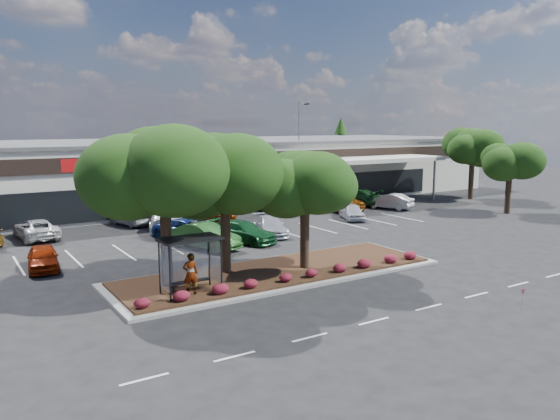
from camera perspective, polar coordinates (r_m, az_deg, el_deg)
ground at (r=27.39m, az=7.90°, el=-8.00°), size 160.00×160.00×0.00m
retail_store at (r=56.69m, az=-14.67°, el=3.86°), size 80.40×25.20×6.25m
landscape_island at (r=29.32m, az=-0.19°, el=-6.51°), size 18.00×6.00×0.26m
lane_markings at (r=35.63m, az=-3.15°, el=-3.92°), size 33.12×20.06×0.01m
shrub_row at (r=27.53m, az=2.15°, el=-6.73°), size 17.00×0.80×0.50m
bus_shelter at (r=25.42m, az=-9.50°, el=-4.00°), size 2.75×1.55×2.59m
island_tree_west at (r=26.32m, az=-11.92°, el=0.58°), size 7.20×7.20×7.89m
island_tree_mid at (r=28.37m, az=-5.77°, el=0.75°), size 6.60×6.60×7.32m
island_tree_east at (r=29.17m, az=2.62°, el=0.21°), size 5.80×5.80×6.50m
tree_east_near at (r=52.61m, az=22.82°, el=3.17°), size 5.60×5.60×6.51m
tree_east_far at (r=61.33m, az=19.42°, el=4.62°), size 6.40×6.40×7.62m
conifer_north_east at (r=81.86m, az=6.34°, el=6.54°), size 3.96×3.96×9.00m
person_waiting at (r=25.30m, az=-9.32°, el=-6.59°), size 0.78×0.59×1.93m
light_pole at (r=58.13m, az=2.09°, el=5.64°), size 1.42×0.71×10.23m
survey_stake at (r=25.97m, az=24.00°, el=-8.23°), size 0.07×0.14×0.97m
car_1 at (r=32.87m, az=-23.53°, el=-4.59°), size 2.07×4.09×1.34m
car_2 at (r=35.41m, az=-7.75°, el=-2.74°), size 3.36×5.18×1.61m
car_3 at (r=37.63m, az=-9.22°, el=-2.13°), size 4.64×6.14×1.55m
car_4 at (r=37.05m, az=-3.93°, el=-2.28°), size 3.93×5.40×1.45m
car_5 at (r=39.40m, az=-1.05°, el=-1.66°), size 3.15×4.97×1.34m
car_7 at (r=46.16m, az=7.51°, el=-0.17°), size 3.04×4.19×1.33m
car_10 at (r=41.68m, az=-24.14°, el=-1.83°), size 2.72×5.18×1.39m
car_11 at (r=44.67m, az=-15.41°, el=-0.69°), size 2.45×4.42×1.38m
car_12 at (r=41.92m, az=-11.77°, el=-0.94°), size 4.42×6.38×1.71m
car_13 at (r=44.88m, az=-6.28°, el=-0.34°), size 4.21×5.65×1.43m
car_14 at (r=49.21m, az=-0.69°, el=0.71°), size 2.10×5.08×1.72m
car_15 at (r=50.49m, az=6.15°, el=0.73°), size 2.66×5.41×1.48m
car_16 at (r=52.45m, az=11.36°, el=0.91°), size 2.99×4.68×1.46m
car_17 at (r=54.04m, az=7.50°, el=1.36°), size 4.50×6.24×1.68m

